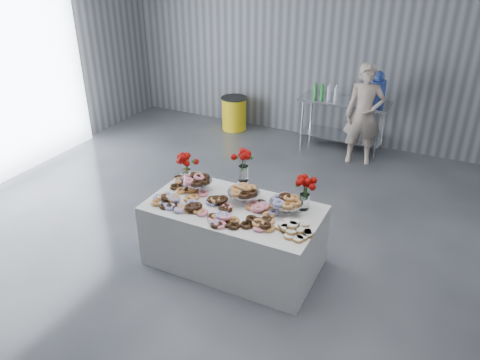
% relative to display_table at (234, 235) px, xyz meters
% --- Properties ---
extents(ground, '(9.00, 9.00, 0.00)m').
position_rel_display_table_xyz_m(ground, '(-0.18, -0.35, -0.38)').
color(ground, '#34363B').
rests_on(ground, ground).
extents(room_walls, '(8.04, 9.04, 4.02)m').
position_rel_display_table_xyz_m(room_walls, '(-0.45, -0.28, 2.26)').
color(room_walls, gray).
rests_on(room_walls, ground).
extents(display_table, '(1.90, 1.01, 0.75)m').
position_rel_display_table_xyz_m(display_table, '(0.00, 0.00, 0.00)').
color(display_table, silver).
rests_on(display_table, ground).
extents(prep_table, '(1.50, 0.60, 0.90)m').
position_rel_display_table_xyz_m(prep_table, '(0.19, 3.75, 0.24)').
color(prep_table, silver).
rests_on(prep_table, ground).
extents(donut_mounds, '(1.81, 0.81, 0.09)m').
position_rel_display_table_xyz_m(donut_mounds, '(0.00, -0.05, 0.42)').
color(donut_mounds, '#DD9C51').
rests_on(donut_mounds, display_table).
extents(cake_stand_left, '(0.36, 0.36, 0.17)m').
position_rel_display_table_xyz_m(cake_stand_left, '(-0.55, 0.15, 0.52)').
color(cake_stand_left, silver).
rests_on(cake_stand_left, display_table).
extents(cake_stand_mid, '(0.36, 0.36, 0.17)m').
position_rel_display_table_xyz_m(cake_stand_mid, '(0.05, 0.15, 0.52)').
color(cake_stand_mid, silver).
rests_on(cake_stand_mid, display_table).
extents(cake_stand_right, '(0.36, 0.36, 0.17)m').
position_rel_display_table_xyz_m(cake_stand_right, '(0.55, 0.15, 0.52)').
color(cake_stand_right, silver).
rests_on(cake_stand_right, display_table).
extents(danish_pile, '(0.48, 0.48, 0.11)m').
position_rel_display_table_xyz_m(danish_pile, '(0.75, -0.15, 0.43)').
color(danish_pile, silver).
rests_on(danish_pile, display_table).
extents(bouquet_left, '(0.26, 0.26, 0.42)m').
position_rel_display_table_xyz_m(bouquet_left, '(-0.75, 0.25, 0.67)').
color(bouquet_left, white).
rests_on(bouquet_left, display_table).
extents(bouquet_right, '(0.26, 0.26, 0.42)m').
position_rel_display_table_xyz_m(bouquet_right, '(0.70, 0.30, 0.67)').
color(bouquet_right, white).
rests_on(bouquet_right, display_table).
extents(bouquet_center, '(0.26, 0.26, 0.57)m').
position_rel_display_table_xyz_m(bouquet_center, '(-0.05, 0.35, 0.75)').
color(bouquet_center, silver).
rests_on(bouquet_center, display_table).
extents(water_jug, '(0.28, 0.28, 0.55)m').
position_rel_display_table_xyz_m(water_jug, '(0.69, 3.75, 0.77)').
color(water_jug, blue).
rests_on(water_jug, prep_table).
extents(drink_bottles, '(0.54, 0.08, 0.27)m').
position_rel_display_table_xyz_m(drink_bottles, '(-0.13, 3.65, 0.66)').
color(drink_bottles, '#268C33').
rests_on(drink_bottles, prep_table).
extents(person, '(0.68, 0.53, 1.64)m').
position_rel_display_table_xyz_m(person, '(0.61, 3.37, 0.45)').
color(person, '#CC8C93').
rests_on(person, ground).
extents(trash_barrel, '(0.50, 0.50, 0.64)m').
position_rel_display_table_xyz_m(trash_barrel, '(-1.92, 3.75, -0.05)').
color(trash_barrel, yellow).
rests_on(trash_barrel, ground).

